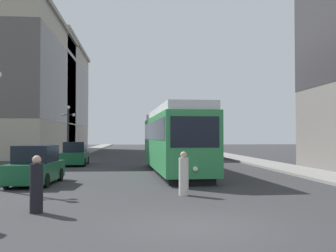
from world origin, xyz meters
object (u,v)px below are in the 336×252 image
Objects in this scene: transit_bus at (185,139)px; parked_car_left_near at (36,166)px; parked_car_left_mid at (75,154)px; streetcar at (174,139)px; pedestrian_crossing_near at (36,186)px; lamp_post_left_far at (68,123)px; pedestrian_crossing_far at (184,175)px.

transit_bus is 24.12m from parked_car_left_near.
streetcar is at bearing -48.33° from parked_car_left_mid.
parked_car_left_mid is (-7.03, 7.34, -1.26)m from streetcar.
parked_car_left_near is 7.26m from pedestrian_crossing_near.
transit_bus is at bearing 42.32° from parked_car_left_mid.
lamp_post_left_far reaches higher than transit_bus.
pedestrian_crossing_far is at bearing -29.17° from parked_car_left_near.
streetcar is at bearing -100.26° from transit_bus.
pedestrian_crossing_near reaches higher than pedestrian_crossing_far.
parked_car_left_mid is at bearing 131.27° from streetcar.
pedestrian_crossing_near is 27.63m from lamp_post_left_far.
parked_car_left_mid is 2.82× the size of pedestrian_crossing_near.
lamp_post_left_far reaches higher than pedestrian_crossing_far.
parked_car_left_near is 20.48m from lamp_post_left_far.
parked_car_left_near is 2.62× the size of pedestrian_crossing_far.
streetcar is 9.01m from pedestrian_crossing_far.
pedestrian_crossing_far is 0.32× the size of lamp_post_left_far.
pedestrian_crossing_far is (4.74, 3.03, -0.01)m from pedestrian_crossing_near.
parked_car_left_near is at bearing -147.64° from streetcar.
lamp_post_left_far is at bearing -172.18° from transit_bus.
pedestrian_crossing_far is (-3.43, -25.97, -1.17)m from transit_bus.
transit_bus reaches higher than parked_car_left_near.
lamp_post_left_far is at bearing 101.33° from parked_car_left_mid.
parked_car_left_near is 0.92× the size of parked_car_left_mid.
transit_bus reaches higher than parked_car_left_mid.
lamp_post_left_far reaches higher than streetcar.
parked_car_left_mid is at bearing 92.50° from parked_car_left_near.
parked_car_left_near is at bearing -114.93° from transit_bus.
transit_bus is 7.02× the size of pedestrian_crossing_near.
streetcar is at bearing -59.78° from lamp_post_left_far.
parked_car_left_mid reaches higher than pedestrian_crossing_far.
pedestrian_crossing_near is at bearing -73.38° from pedestrian_crossing_far.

